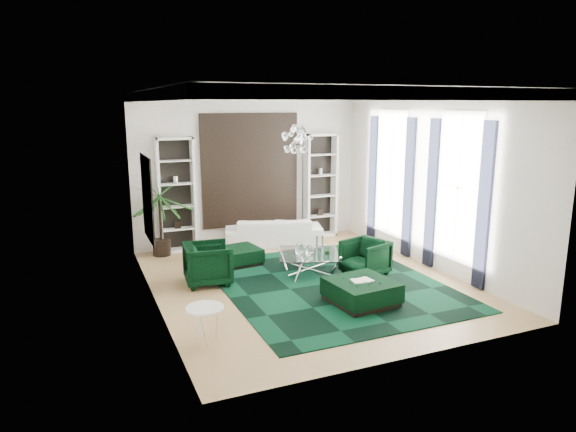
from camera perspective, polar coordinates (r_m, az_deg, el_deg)
name	(u,v)px	position (r m, az deg, el deg)	size (l,w,h in m)	color
floor	(306,282)	(10.60, 1.99, -7.37)	(6.00, 7.00, 0.02)	tan
ceiling	(307,91)	(9.99, 2.16, 13.73)	(6.00, 7.00, 0.02)	white
wall_back	(249,170)	(13.36, -4.30, 5.13)	(6.00, 0.02, 3.80)	silver
wall_front	(415,230)	(7.16, 13.98, -1.47)	(6.00, 0.02, 3.80)	silver
wall_left	(150,201)	(9.28, -15.04, 1.58)	(0.02, 7.00, 3.80)	silver
wall_right	(431,182)	(11.70, 15.60, 3.70)	(0.02, 7.00, 3.80)	silver
crown_molding	(307,97)	(9.99, 2.15, 13.10)	(6.00, 7.00, 0.18)	white
ceiling_medallion	(301,93)	(10.26, 1.43, 13.48)	(0.90, 0.90, 0.05)	white
tapestry	(250,170)	(13.31, -4.23, 5.11)	(2.50, 0.06, 2.80)	black
shelving_left	(176,195)	(12.75, -12.31, 2.27)	(0.90, 0.38, 2.80)	white
shelving_right	(320,186)	(13.98, 3.60, 3.39)	(0.90, 0.38, 2.80)	white
painting	(148,198)	(9.88, -15.29, 1.90)	(0.04, 1.30, 1.60)	black
window_near	(458,188)	(11.01, 18.41, 3.00)	(0.03, 1.10, 2.90)	white
curtain_near_a	(484,207)	(10.46, 20.96, 0.96)	(0.07, 0.30, 3.25)	black
curtain_near_b	(432,194)	(11.61, 15.68, 2.38)	(0.07, 0.30, 3.25)	black
window_far	(391,173)	(12.88, 11.40, 4.66)	(0.03, 1.10, 2.90)	white
curtain_far_a	(409,188)	(12.27, 13.25, 3.02)	(0.07, 0.30, 3.25)	black
curtain_far_b	(373,179)	(13.55, 9.38, 4.03)	(0.07, 0.30, 3.25)	black
rug	(330,284)	(10.50, 4.64, -7.49)	(4.20, 5.00, 0.02)	black
sofa	(274,232)	(13.19, -1.62, -1.75)	(2.44, 0.96, 0.71)	white
armchair_left	(208,264)	(10.51, -8.87, -5.25)	(0.89, 0.92, 0.84)	black
armchair_right	(365,258)	(11.02, 8.55, -4.59)	(0.82, 0.84, 0.77)	black
coffee_table	(309,263)	(11.10, 2.33, -5.24)	(1.26, 1.26, 0.43)	white
ottoman_side	(239,256)	(11.71, -5.45, -4.46)	(0.86, 0.86, 0.38)	black
ottoman_front	(361,292)	(9.51, 8.16, -8.39)	(1.10, 1.10, 0.44)	black
book	(362,280)	(9.43, 8.20, -7.06)	(0.39, 0.26, 0.03)	white
side_table	(205,325)	(8.07, -9.16, -11.88)	(0.58, 0.58, 0.55)	white
palm	(160,208)	(12.50, -14.06, 0.90)	(1.46, 1.46, 2.34)	#1F541B
chandelier	(298,141)	(10.12, 1.10, 8.28)	(0.75, 0.75, 0.68)	white
table_plant	(328,250)	(10.91, 4.43, -3.75)	(0.13, 0.10, 0.23)	#1F541B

